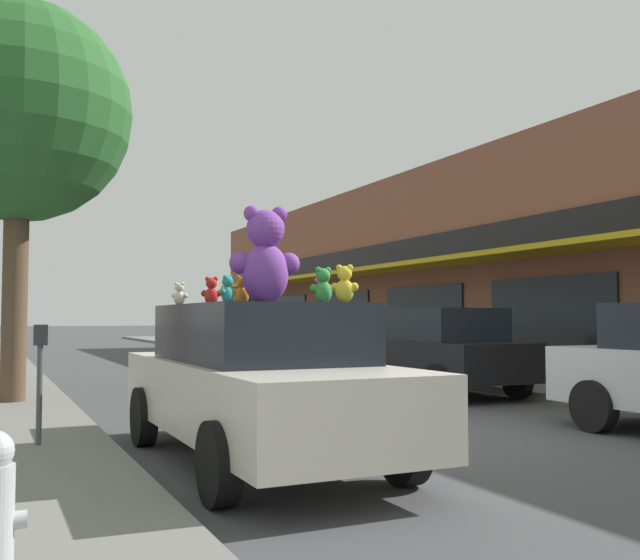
{
  "coord_description": "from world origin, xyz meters",
  "views": [
    {
      "loc": [
        -5.16,
        -7.67,
        1.47
      ],
      "look_at": [
        -0.43,
        2.39,
        2.07
      ],
      "focal_mm": 40.0,
      "sensor_mm": 36.0,
      "label": 1
    }
  ],
  "objects_px": {
    "teddy_bear_pink": "(322,289)",
    "teddy_bear_green": "(323,286)",
    "plush_art_car": "(257,379)",
    "teddy_bear_orange": "(242,291)",
    "teddy_bear_red": "(211,292)",
    "parking_meter": "(40,368)",
    "teddy_bear_teal": "(228,290)",
    "teddy_bear_giant": "(265,257)",
    "parked_car_far_center": "(438,349)",
    "teddy_bear_yellow": "(345,284)",
    "teddy_bear_cream": "(179,294)",
    "street_tree": "(19,113)",
    "teddy_bear_black": "(250,296)"
  },
  "relations": [
    {
      "from": "teddy_bear_red",
      "to": "teddy_bear_cream",
      "type": "distance_m",
      "value": 0.36
    },
    {
      "from": "plush_art_car",
      "to": "teddy_bear_orange",
      "type": "bearing_deg",
      "value": 115.76
    },
    {
      "from": "teddy_bear_giant",
      "to": "teddy_bear_black",
      "type": "height_order",
      "value": "teddy_bear_giant"
    },
    {
      "from": "teddy_bear_red",
      "to": "teddy_bear_orange",
      "type": "bearing_deg",
      "value": 123.91
    },
    {
      "from": "teddy_bear_pink",
      "to": "teddy_bear_green",
      "type": "distance_m",
      "value": 0.22
    },
    {
      "from": "parking_meter",
      "to": "teddy_bear_green",
      "type": "bearing_deg",
      "value": -35.98
    },
    {
      "from": "teddy_bear_black",
      "to": "teddy_bear_red",
      "type": "bearing_deg",
      "value": 1.05
    },
    {
      "from": "teddy_bear_pink",
      "to": "teddy_bear_green",
      "type": "bearing_deg",
      "value": 18.5
    },
    {
      "from": "teddy_bear_teal",
      "to": "parking_meter",
      "type": "relative_size",
      "value": 0.22
    },
    {
      "from": "teddy_bear_orange",
      "to": "parking_meter",
      "type": "bearing_deg",
      "value": -8.33
    },
    {
      "from": "teddy_bear_cream",
      "to": "teddy_bear_teal",
      "type": "distance_m",
      "value": 1.09
    },
    {
      "from": "teddy_bear_orange",
      "to": "teddy_bear_teal",
      "type": "distance_m",
      "value": 0.5
    },
    {
      "from": "teddy_bear_cream",
      "to": "teddy_bear_pink",
      "type": "bearing_deg",
      "value": 168.58
    },
    {
      "from": "teddy_bear_giant",
      "to": "parking_meter",
      "type": "bearing_deg",
      "value": -20.76
    },
    {
      "from": "teddy_bear_pink",
      "to": "teddy_bear_orange",
      "type": "xyz_separation_m",
      "value": [
        -0.67,
        0.54,
        -0.01
      ]
    },
    {
      "from": "teddy_bear_teal",
      "to": "teddy_bear_yellow",
      "type": "bearing_deg",
      "value": 103.38
    },
    {
      "from": "teddy_bear_green",
      "to": "parked_car_far_center",
      "type": "bearing_deg",
      "value": -126.08
    },
    {
      "from": "teddy_bear_green",
      "to": "parking_meter",
      "type": "xyz_separation_m",
      "value": [
        -2.48,
        1.8,
        -0.85
      ]
    },
    {
      "from": "teddy_bear_giant",
      "to": "parked_car_far_center",
      "type": "bearing_deg",
      "value": -126.22
    },
    {
      "from": "teddy_bear_teal",
      "to": "teddy_bear_pink",
      "type": "bearing_deg",
      "value": 137.82
    },
    {
      "from": "teddy_bear_yellow",
      "to": "teddy_bear_black",
      "type": "bearing_deg",
      "value": -52.12
    },
    {
      "from": "teddy_bear_red",
      "to": "teddy_bear_yellow",
      "type": "bearing_deg",
      "value": 132.89
    },
    {
      "from": "teddy_bear_yellow",
      "to": "teddy_bear_cream",
      "type": "bearing_deg",
      "value": -28.13
    },
    {
      "from": "teddy_bear_black",
      "to": "teddy_bear_teal",
      "type": "xyz_separation_m",
      "value": [
        -0.66,
        -1.2,
        0.01
      ]
    },
    {
      "from": "parking_meter",
      "to": "teddy_bear_red",
      "type": "bearing_deg",
      "value": -13.26
    },
    {
      "from": "teddy_bear_pink",
      "to": "parked_car_far_center",
      "type": "height_order",
      "value": "teddy_bear_pink"
    },
    {
      "from": "teddy_bear_yellow",
      "to": "teddy_bear_teal",
      "type": "height_order",
      "value": "teddy_bear_yellow"
    },
    {
      "from": "parking_meter",
      "to": "teddy_bear_black",
      "type": "bearing_deg",
      "value": -6.42
    },
    {
      "from": "teddy_bear_black",
      "to": "parked_car_far_center",
      "type": "xyz_separation_m",
      "value": [
        5.17,
        3.69,
        -0.86
      ]
    },
    {
      "from": "plush_art_car",
      "to": "parking_meter",
      "type": "distance_m",
      "value": 2.35
    },
    {
      "from": "teddy_bear_orange",
      "to": "teddy_bear_pink",
      "type": "bearing_deg",
      "value": 161.89
    },
    {
      "from": "teddy_bear_giant",
      "to": "teddy_bear_green",
      "type": "bearing_deg",
      "value": 145.18
    },
    {
      "from": "plush_art_car",
      "to": "parking_meter",
      "type": "bearing_deg",
      "value": 147.96
    },
    {
      "from": "teddy_bear_teal",
      "to": "parked_car_far_center",
      "type": "xyz_separation_m",
      "value": [
        5.83,
        4.89,
        -0.88
      ]
    },
    {
      "from": "teddy_bear_yellow",
      "to": "parked_car_far_center",
      "type": "height_order",
      "value": "teddy_bear_yellow"
    },
    {
      "from": "teddy_bear_red",
      "to": "teddy_bear_cream",
      "type": "height_order",
      "value": "teddy_bear_red"
    },
    {
      "from": "parked_car_far_center",
      "to": "street_tree",
      "type": "bearing_deg",
      "value": 172.54
    },
    {
      "from": "plush_art_car",
      "to": "teddy_bear_orange",
      "type": "xyz_separation_m",
      "value": [
        -0.09,
        0.2,
        0.91
      ]
    },
    {
      "from": "teddy_bear_pink",
      "to": "parking_meter",
      "type": "xyz_separation_m",
      "value": [
        -2.56,
        1.6,
        -0.83
      ]
    },
    {
      "from": "teddy_bear_pink",
      "to": "teddy_bear_orange",
      "type": "relative_size",
      "value": 1.09
    },
    {
      "from": "teddy_bear_green",
      "to": "street_tree",
      "type": "xyz_separation_m",
      "value": [
        -2.59,
        6.22,
        3.05
      ]
    },
    {
      "from": "teddy_bear_teal",
      "to": "street_tree",
      "type": "xyz_separation_m",
      "value": [
        -1.71,
        5.88,
        3.09
      ]
    },
    {
      "from": "teddy_bear_cream",
      "to": "street_tree",
      "type": "bearing_deg",
      "value": -38.04
    },
    {
      "from": "plush_art_car",
      "to": "teddy_bear_yellow",
      "type": "xyz_separation_m",
      "value": [
        0.49,
        -1.01,
        0.94
      ]
    },
    {
      "from": "teddy_bear_red",
      "to": "teddy_bear_cream",
      "type": "bearing_deg",
      "value": 17.51
    },
    {
      "from": "parked_car_far_center",
      "to": "street_tree",
      "type": "height_order",
      "value": "street_tree"
    },
    {
      "from": "teddy_bear_orange",
      "to": "parked_car_far_center",
      "type": "height_order",
      "value": "teddy_bear_orange"
    },
    {
      "from": "plush_art_car",
      "to": "parked_car_far_center",
      "type": "xyz_separation_m",
      "value": [
        5.45,
        4.68,
        0.03
      ]
    },
    {
      "from": "teddy_bear_teal",
      "to": "street_tree",
      "type": "distance_m",
      "value": 6.86
    },
    {
      "from": "parking_meter",
      "to": "teddy_bear_orange",
      "type": "bearing_deg",
      "value": -29.16
    }
  ]
}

